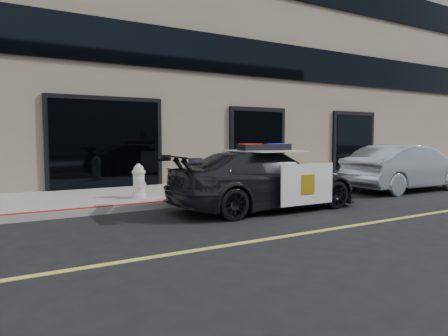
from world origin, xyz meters
TOP-DOWN VIEW (x-y plane):
  - ground at (0.00, 0.00)m, footprint 120.00×120.00m
  - sidewalk_n at (0.00, 5.25)m, footprint 60.00×3.50m
  - building_n at (0.00, 10.50)m, footprint 60.00×7.00m
  - police_car at (1.47, 2.30)m, footprint 2.14×4.64m
  - silver_sedan at (7.13, 2.68)m, footprint 1.56×4.35m
  - fire_hydrant at (-0.82, 4.47)m, footprint 0.39×0.54m

SIDE VIEW (x-z plane):
  - ground at x=0.00m, z-range 0.00..0.00m
  - sidewalk_n at x=0.00m, z-range 0.00..0.15m
  - fire_hydrant at x=-0.82m, z-range 0.12..0.98m
  - police_car at x=1.47m, z-range -0.08..1.43m
  - silver_sedan at x=7.13m, z-range 0.00..1.43m
  - building_n at x=0.00m, z-range 0.00..12.00m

